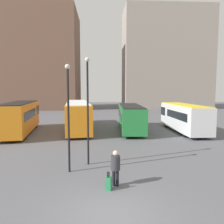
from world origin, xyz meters
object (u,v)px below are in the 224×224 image
Objects in this scene: traveler at (116,165)px; bus_0 at (20,117)px; bus_1 at (78,114)px; lamp_post_0 at (88,104)px; bus_3 at (183,117)px; suitcase at (109,183)px; lamp_post_2 at (68,110)px; bus_2 at (131,117)px.

bus_0 is at bearing 46.97° from traveler.
lamp_post_0 is (1.95, -12.90, 2.04)m from bus_1.
traveler is at bearing 147.03° from bus_3.
bus_3 is 16.85m from suitcase.
traveler is (3.42, -16.10, -0.74)m from bus_1.
lamp_post_2 is (-2.14, 2.39, 3.22)m from suitcase.
bus_0 is 1.72× the size of lamp_post_2.
bus_1 reaches higher than traveler.
traveler is at bearing -174.99° from bus_1.
bus_0 reaches higher than bus_1.
bus_1 is 1.35× the size of bus_2.
bus_1 reaches higher than bus_3.
bus_1 is at bearing 78.40° from bus_3.
bus_2 is at bearing -111.15° from bus_1.
lamp_post_0 is (-1.48, 3.20, 2.78)m from traveler.
bus_0 is 16.72m from traveler.
bus_2 is 15.30m from suitcase.
lamp_post_2 is at bearing 54.65° from suitcase.
bus_0 is at bearing 96.28° from bus_2.
bus_2 is 14.81m from traveler.
lamp_post_2 is (-5.28, -12.54, 1.94)m from bus_2.
bus_0 is at bearing 45.27° from suitcase.
suitcase is (9.06, -14.19, -1.50)m from bus_0.
lamp_post_0 reaches higher than bus_1.
bus_2 is 1.56× the size of lamp_post_2.
bus_3 reaches higher than bus_2.
traveler is at bearing -38.79° from lamp_post_2.
suitcase is 4.54m from lamp_post_2.
traveler is 0.27× the size of lamp_post_0.
bus_2 reaches higher than traveler.
lamp_post_0 is 1.09× the size of lamp_post_2.
bus_2 is at bearing 0.84° from suitcase.
lamp_post_0 is (-10.17, -10.57, 2.16)m from bus_3.
traveler is 1.94× the size of suitcase.
lamp_post_0 is at bearing -150.54° from bus_0.
suitcase is at bearing 151.06° from traveler.
bus_3 is 1.42× the size of lamp_post_0.
bus_0 is 12.22m from bus_2.
traveler is 0.89m from suitcase.
bus_0 is 1.58× the size of lamp_post_0.
lamp_post_2 reaches higher than bus_0.
bus_1 is at bearing 98.58° from lamp_post_0.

